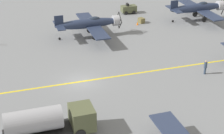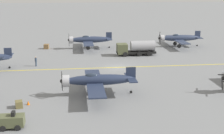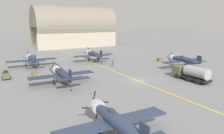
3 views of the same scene
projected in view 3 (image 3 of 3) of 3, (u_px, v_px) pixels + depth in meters
The scene contains 14 objects.
ground_plane at pixel (137, 81), 43.03m from camera, with size 400.00×400.00×0.00m, color slate.
taxiway_stripe at pixel (137, 80), 43.03m from camera, with size 0.30×160.00×0.01m, color yellow.
airplane_near_left at pixel (116, 121), 21.21m from camera, with size 12.00×9.98×3.75m.
airplane_mid_right at pixel (184, 60), 54.49m from camera, with size 12.00×9.98×3.65m.
airplane_mid_left at pixel (62, 74), 40.04m from camera, with size 12.00×9.98×3.65m.
airplane_far_center at pixel (94, 54), 63.28m from camera, with size 12.00×9.98×3.79m.
airplane_far_left at pixel (32, 59), 55.36m from camera, with size 12.00×9.98×3.67m.
fuel_tanker at pixel (191, 73), 42.86m from camera, with size 2.68×8.00×2.98m.
tow_tractor at pixel (6, 75), 44.02m from camera, with size 1.57×2.60×1.79m.
ground_crew_walking at pixel (113, 63), 56.36m from camera, with size 0.38×0.38×1.73m.
supply_crate_by_tanker at pixel (160, 60), 63.45m from camera, with size 1.25×1.04×1.04m, color brown.
supply_crate_mid_lane at pixel (34, 74), 46.89m from camera, with size 0.98×0.82×0.82m, color brown.
traffic_cone at pixel (39, 75), 46.47m from camera, with size 0.36×0.36×0.55m, color orange.
hangar at pixel (74, 29), 99.13m from camera, with size 35.49×16.31×18.02m.
Camera 3 is at (-24.78, -33.72, 11.51)m, focal length 35.00 mm.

